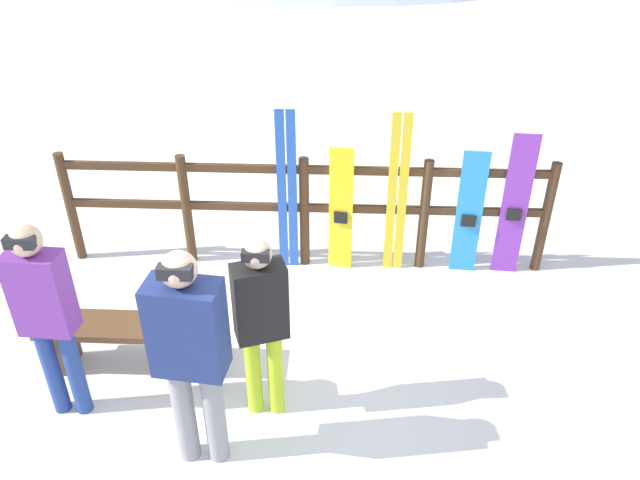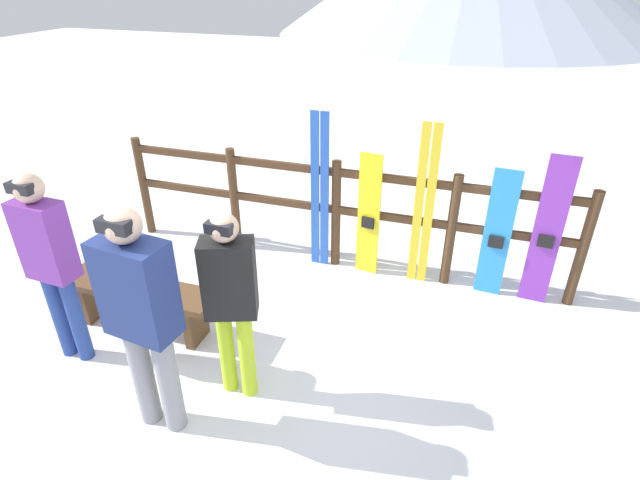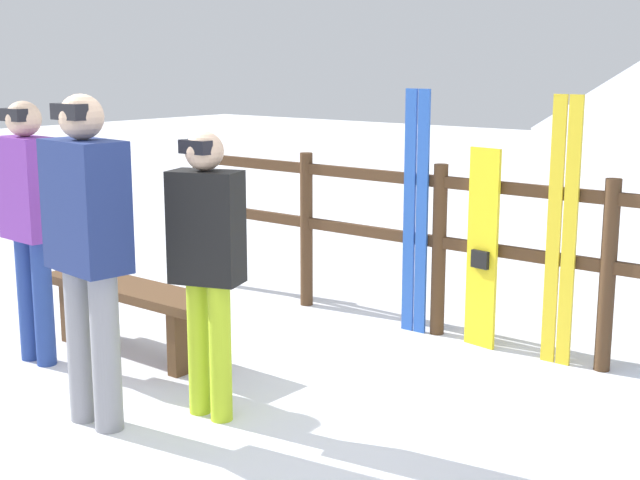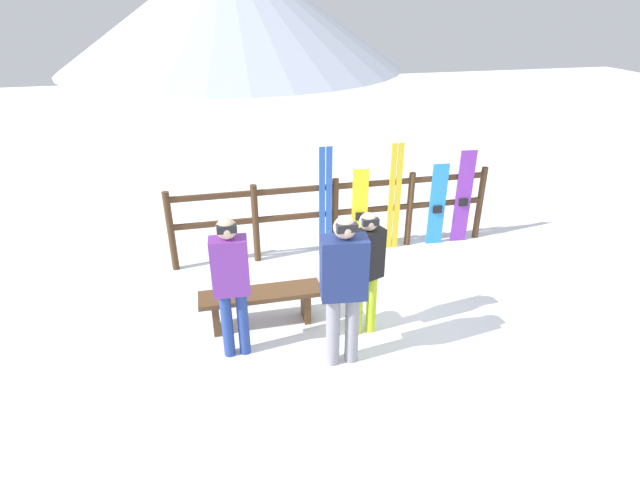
{
  "view_description": "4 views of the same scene",
  "coord_description": "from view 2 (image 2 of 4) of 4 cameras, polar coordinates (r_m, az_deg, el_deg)",
  "views": [
    {
      "loc": [
        0.41,
        -3.36,
        3.75
      ],
      "look_at": [
        0.2,
        1.25,
        0.87
      ],
      "focal_mm": 35.0,
      "sensor_mm": 36.0,
      "label": 1
    },
    {
      "loc": [
        1.35,
        -2.46,
        3.0
      ],
      "look_at": [
        0.15,
        1.18,
        0.86
      ],
      "focal_mm": 28.0,
      "sensor_mm": 36.0,
      "label": 2
    },
    {
      "loc": [
        3.21,
        -3.1,
        1.93
      ],
      "look_at": [
        -0.44,
        1.4,
        0.75
      ],
      "focal_mm": 50.0,
      "sensor_mm": 36.0,
      "label": 3
    },
    {
      "loc": [
        -1.78,
        -4.59,
        3.71
      ],
      "look_at": [
        -0.49,
        1.06,
        0.81
      ],
      "focal_mm": 28.0,
      "sensor_mm": 36.0,
      "label": 4
    }
  ],
  "objects": [
    {
      "name": "ski_pair_yellow",
      "position": [
        5.08,
        11.79,
        3.69
      ],
      "size": [
        0.19,
        0.02,
        1.72
      ],
      "color": "yellow",
      "rests_on": "ground"
    },
    {
      "name": "bench",
      "position": [
        4.82,
        -19.89,
        -6.12
      ],
      "size": [
        1.47,
        0.36,
        0.47
      ],
      "color": "brown",
      "rests_on": "ground"
    },
    {
      "name": "fence",
      "position": [
        5.35,
        1.85,
        3.95
      ],
      "size": [
        4.98,
        0.1,
        1.22
      ],
      "color": "#4C331E",
      "rests_on": "ground"
    },
    {
      "name": "person_black",
      "position": [
        3.64,
        -10.18,
        -6.21
      ],
      "size": [
        0.42,
        0.32,
        1.57
      ],
      "color": "#B7D826",
      "rests_on": "ground"
    },
    {
      "name": "snowboard_yellow",
      "position": [
        5.24,
        5.58,
        2.72
      ],
      "size": [
        0.24,
        0.08,
        1.36
      ],
      "color": "yellow",
      "rests_on": "ground"
    },
    {
      "name": "snowboard_blue",
      "position": [
        5.16,
        19.58,
        0.53
      ],
      "size": [
        0.26,
        0.07,
        1.35
      ],
      "color": "#288CE0",
      "rests_on": "ground"
    },
    {
      "name": "person_navy",
      "position": [
        3.47,
        -19.77,
        -7.66
      ],
      "size": [
        0.5,
        0.31,
        1.76
      ],
      "color": "gray",
      "rests_on": "ground"
    },
    {
      "name": "person_purple",
      "position": [
        4.42,
        -28.53,
        -1.71
      ],
      "size": [
        0.4,
        0.24,
        1.68
      ],
      "color": "navy",
      "rests_on": "ground"
    },
    {
      "name": "ground_plane",
      "position": [
        4.11,
        -7.55,
        -18.04
      ],
      "size": [
        40.0,
        40.0,
        0.0
      ],
      "primitive_type": "plane",
      "color": "white"
    },
    {
      "name": "snowboard_purple",
      "position": [
        5.16,
        24.54,
        0.69
      ],
      "size": [
        0.26,
        0.07,
        1.54
      ],
      "color": "purple",
      "rests_on": "ground"
    },
    {
      "name": "ski_pair_blue",
      "position": [
        5.29,
        -0.02,
        5.42
      ],
      "size": [
        0.19,
        0.02,
        1.73
      ],
      "color": "blue",
      "rests_on": "ground"
    }
  ]
}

